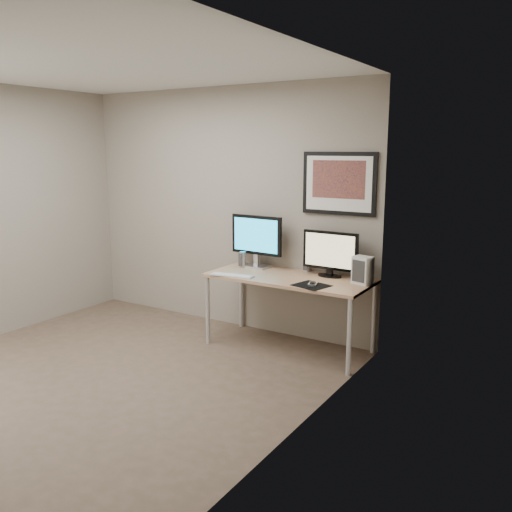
# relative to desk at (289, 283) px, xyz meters

# --- Properties ---
(floor) EXTENTS (3.60, 3.60, 0.00)m
(floor) POSITION_rel_desk_xyz_m (-1.00, -1.35, -0.66)
(floor) COLOR #4B422F
(floor) RESTS_ON ground
(room) EXTENTS (3.60, 3.60, 3.60)m
(room) POSITION_rel_desk_xyz_m (-1.00, -0.90, 0.98)
(room) COLOR white
(room) RESTS_ON ground
(desk) EXTENTS (1.60, 0.70, 0.73)m
(desk) POSITION_rel_desk_xyz_m (0.00, 0.00, 0.00)
(desk) COLOR #A3734E
(desk) RESTS_ON floor
(framed_art) EXTENTS (0.75, 0.04, 0.60)m
(framed_art) POSITION_rel_desk_xyz_m (0.35, 0.33, 0.96)
(framed_art) COLOR black
(framed_art) RESTS_ON room
(monitor_large) EXTENTS (0.60, 0.20, 0.54)m
(monitor_large) POSITION_rel_desk_xyz_m (-0.49, 0.19, 0.37)
(monitor_large) COLOR #B8B8BD
(monitor_large) RESTS_ON desk
(monitor_tv) EXTENTS (0.57, 0.14, 0.44)m
(monitor_tv) POSITION_rel_desk_xyz_m (0.34, 0.20, 0.30)
(monitor_tv) COLOR black
(monitor_tv) RESTS_ON desk
(speaker_left) EXTENTS (0.08, 0.08, 0.16)m
(speaker_left) POSITION_rel_desk_xyz_m (-0.61, 0.12, 0.15)
(speaker_left) COLOR #B8B8BD
(speaker_left) RESTS_ON desk
(speaker_right) EXTENTS (0.07, 0.07, 0.17)m
(speaker_right) POSITION_rel_desk_xyz_m (0.04, 0.31, 0.15)
(speaker_right) COLOR #B8B8BD
(speaker_right) RESTS_ON desk
(keyboard) EXTENTS (0.45, 0.18, 0.02)m
(keyboard) POSITION_rel_desk_xyz_m (-0.48, -0.28, 0.07)
(keyboard) COLOR silver
(keyboard) RESTS_ON desk
(mousepad) EXTENTS (0.35, 0.33, 0.00)m
(mousepad) POSITION_rel_desk_xyz_m (0.34, -0.21, 0.07)
(mousepad) COLOR black
(mousepad) RESTS_ON desk
(mouse) EXTENTS (0.09, 0.13, 0.04)m
(mouse) POSITION_rel_desk_xyz_m (0.35, -0.20, 0.09)
(mouse) COLOR black
(mouse) RESTS_ON mousepad
(fan_unit) EXTENTS (0.19, 0.16, 0.26)m
(fan_unit) POSITION_rel_desk_xyz_m (0.71, 0.10, 0.19)
(fan_unit) COLOR silver
(fan_unit) RESTS_ON desk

